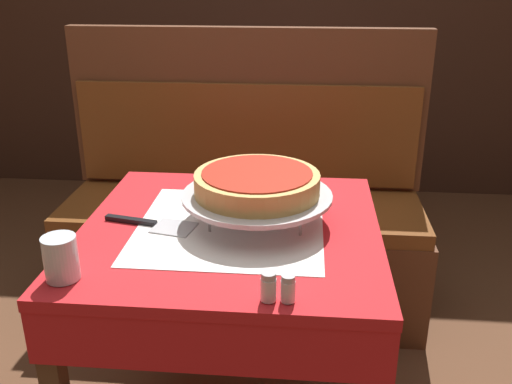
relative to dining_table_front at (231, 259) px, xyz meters
name	(u,v)px	position (x,y,z in m)	size (l,w,h in m)	color
dining_table_front	(231,259)	(0.00, 0.00, 0.00)	(0.81, 0.81, 0.72)	red
dining_table_rear	(282,113)	(0.07, 1.69, 0.00)	(0.78, 0.78, 0.72)	red
booth_bench	(243,232)	(-0.05, 0.76, -0.28)	(1.48, 0.50, 1.15)	brown
pizza_pan_stand	(257,197)	(0.07, 0.03, 0.18)	(0.41, 0.41, 0.09)	#ADADB2
deep_dish_pizza	(257,183)	(0.07, 0.03, 0.22)	(0.34, 0.34, 0.06)	tan
pizza_server	(153,224)	(-0.21, -0.02, 0.11)	(0.27, 0.11, 0.01)	#BCBCC1
water_glass_near	(61,258)	(-0.34, -0.31, 0.15)	(0.08, 0.08, 0.10)	silver
salt_shaker	(268,287)	(0.13, -0.36, 0.13)	(0.03, 0.03, 0.07)	silver
pepper_shaker	(288,288)	(0.17, -0.36, 0.13)	(0.03, 0.03, 0.06)	silver
condiment_caddy	(266,83)	(-0.03, 1.78, 0.14)	(0.11, 0.11, 0.15)	black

